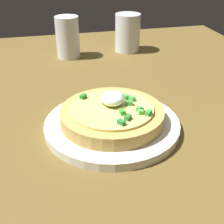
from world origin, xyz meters
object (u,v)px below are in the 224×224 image
Objects in this scene: plate at (112,125)px; cup_far at (128,35)px; cup_near at (68,40)px; pizza at (112,114)px.

cup_far reaches higher than plate.
cup_near reaches higher than plate.
pizza is 42.14cm from cup_near.
plate is 46.26cm from cup_far.
cup_far is at bearing 160.64° from pizza.
pizza is (-0.04, 0.03, 2.35)cm from plate.
cup_far is (-1.47, 18.69, -0.23)cm from cup_near.
plate is 2.35cm from pizza.
cup_far is (-43.42, 15.26, 1.85)cm from pizza.
plate is at bearing 4.64° from cup_near.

